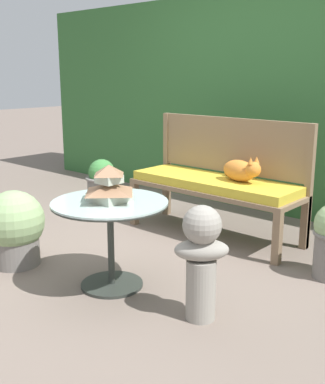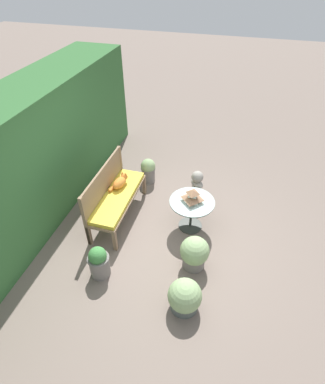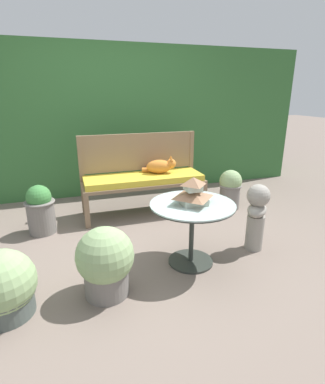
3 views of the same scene
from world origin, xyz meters
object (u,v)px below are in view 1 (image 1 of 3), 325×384
Objects in this scene: cat at (241,170)px; garden_bust at (201,256)px; patio_table at (110,220)px; pagoda_birdhouse at (109,186)px; garden_bench at (214,187)px; potted_plant_hedge_corner at (14,228)px; potted_plant_patio_mid at (102,187)px.

cat is 0.62× the size of garden_bust.
pagoda_birdhouse reaches higher than patio_table.
potted_plant_hedge_corner is at bearing -114.92° from garden_bench.
potted_plant_hedge_corner is (-0.71, -1.53, -0.16)m from garden_bench.
garden_bust is at bearing 3.54° from pagoda_birdhouse.
garden_bust is (0.72, 0.04, -0.08)m from patio_table.
potted_plant_hedge_corner reaches higher than potted_plant_patio_mid.
pagoda_birdhouse reaches higher than garden_bust.
garden_bust reaches higher than potted_plant_hedge_corner.
garden_bust is 1.21× the size of potted_plant_hedge_corner.
patio_table is (0.11, -1.31, 0.02)m from garden_bench.
garden_bust is (0.59, -1.31, -0.22)m from cat.
patio_table is 0.23m from pagoda_birdhouse.
cat reaches higher than patio_table.
garden_bench is at bearing -157.78° from cat.
garden_bust is at bearing -54.04° from cat.
potted_plant_hedge_corner is (-0.82, -0.22, -0.18)m from patio_table.
cat reaches higher than potted_plant_patio_mid.
potted_plant_hedge_corner reaches higher than garden_bench.
cat reaches higher than garden_bench.
garden_bench is 1.28m from potted_plant_patio_mid.
cat is 1.87m from potted_plant_hedge_corner.
potted_plant_hedge_corner is (0.54, -1.34, 0.00)m from potted_plant_patio_mid.
garden_bench is 1.51m from garden_bust.
patio_table is 1.11× the size of garden_bust.
pagoda_birdhouse reaches higher than garden_bench.
pagoda_birdhouse is 0.94m from potted_plant_hedge_corner.
pagoda_birdhouse is 0.43× the size of garden_bust.
potted_plant_patio_mid is at bearing 140.61° from patio_table.
potted_plant_hedge_corner is at bearing -164.94° from pagoda_birdhouse.
pagoda_birdhouse is 0.52× the size of potted_plant_patio_mid.
cat is at bearing 84.34° from pagoda_birdhouse.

